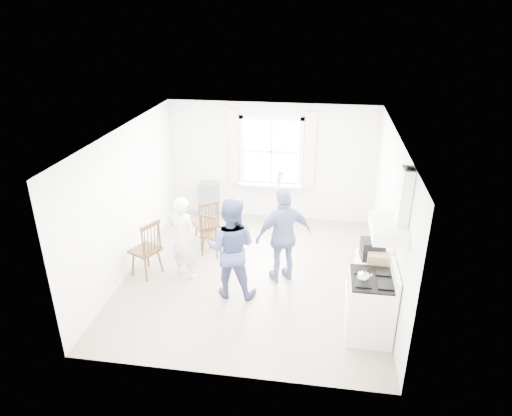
{
  "coord_description": "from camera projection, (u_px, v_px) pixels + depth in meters",
  "views": [
    {
      "loc": [
        1.1,
        -6.96,
        4.45
      ],
      "look_at": [
        0.01,
        0.2,
        1.22
      ],
      "focal_mm": 32.0,
      "sensor_mm": 36.0,
      "label": 1
    }
  ],
  "objects": [
    {
      "name": "windsor_chair_a",
      "position": [
        208.0,
        220.0,
        8.88
      ],
      "size": [
        0.59,
        0.59,
        1.02
      ],
      "color": "#3F2A14",
      "rests_on": "ground"
    },
    {
      "name": "shelf_unit",
      "position": [
        209.0,
        199.0,
        10.38
      ],
      "size": [
        0.4,
        0.3,
        0.8
      ],
      "primitive_type": "cube",
      "color": "gray",
      "rests_on": "ground"
    },
    {
      "name": "stereo_stack",
      "position": [
        372.0,
        249.0,
        6.93
      ],
      "size": [
        0.37,
        0.33,
        0.3
      ],
      "color": "black",
      "rests_on": "low_cabinet"
    },
    {
      "name": "potted_plant",
      "position": [
        280.0,
        177.0,
        9.94
      ],
      "size": [
        0.2,
        0.2,
        0.32
      ],
      "primitive_type": "imported",
      "rotation": [
        0.0,
        0.0,
        -0.2
      ],
      "color": "#306C32",
      "rests_on": "window_assembly"
    },
    {
      "name": "windsor_chair_b",
      "position": [
        210.0,
        231.0,
        8.61
      ],
      "size": [
        0.46,
        0.46,
        0.9
      ],
      "color": "#3F2A14",
      "rests_on": "ground"
    },
    {
      "name": "windsor_chair_c",
      "position": [
        149.0,
        244.0,
        7.93
      ],
      "size": [
        0.59,
        0.6,
        1.07
      ],
      "color": "#3F2A14",
      "rests_on": "ground"
    },
    {
      "name": "kettle",
      "position": [
        363.0,
        277.0,
        6.25
      ],
      "size": [
        0.18,
        0.18,
        0.25
      ],
      "color": "silver",
      "rests_on": "gas_stove"
    },
    {
      "name": "low_cabinet",
      "position": [
        371.0,
        281.0,
        7.21
      ],
      "size": [
        0.5,
        0.55,
        0.9
      ],
      "primitive_type": "cube",
      "color": "white",
      "rests_on": "ground"
    },
    {
      "name": "range_hood",
      "position": [
        394.0,
        218.0,
        5.97
      ],
      "size": [
        0.45,
        0.76,
        0.94
      ],
      "color": "white",
      "rests_on": "room_shell"
    },
    {
      "name": "cardboard_box",
      "position": [
        378.0,
        260.0,
        6.76
      ],
      "size": [
        0.31,
        0.23,
        0.2
      ],
      "primitive_type": "cube",
      "rotation": [
        0.0,
        0.0,
        -0.05
      ],
      "color": "olive",
      "rests_on": "low_cabinet"
    },
    {
      "name": "person_mid",
      "position": [
        231.0,
        248.0,
        7.35
      ],
      "size": [
        0.85,
        0.85,
        1.72
      ],
      "primitive_type": "imported",
      "rotation": [
        0.0,
        0.0,
        3.13
      ],
      "color": "#414C79",
      "rests_on": "ground"
    },
    {
      "name": "person_right",
      "position": [
        284.0,
        236.0,
        7.76
      ],
      "size": [
        1.36,
        1.36,
        1.71
      ],
      "primitive_type": "imported",
      "rotation": [
        0.0,
        0.0,
        3.63
      ],
      "color": "navy",
      "rests_on": "ground"
    },
    {
      "name": "gas_stove",
      "position": [
        370.0,
        306.0,
        6.57
      ],
      "size": [
        0.68,
        0.76,
        1.12
      ],
      "color": "white",
      "rests_on": "ground"
    },
    {
      "name": "person_left",
      "position": [
        184.0,
        238.0,
        7.88
      ],
      "size": [
        0.72,
        0.72,
        1.53
      ],
      "primitive_type": "imported",
      "rotation": [
        0.0,
        0.0,
        2.79
      ],
      "color": "white",
      "rests_on": "ground"
    },
    {
      "name": "window_assembly",
      "position": [
        271.0,
        156.0,
        9.86
      ],
      "size": [
        1.88,
        0.24,
        1.7
      ],
      "color": "white",
      "rests_on": "room_shell"
    },
    {
      "name": "room_shell",
      "position": [
        254.0,
        208.0,
        7.72
      ],
      "size": [
        4.62,
        5.12,
        2.64
      ],
      "color": "gray",
      "rests_on": "ground"
    }
  ]
}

